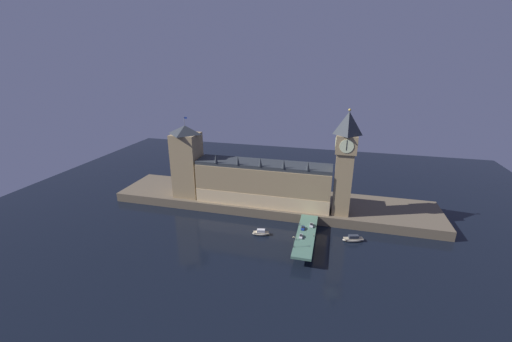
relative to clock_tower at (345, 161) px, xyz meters
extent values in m
plane|color=black|center=(-46.57, -26.59, -40.58)|extent=(400.00, 400.00, 0.00)
cube|color=brown|center=(-46.57, 12.41, -37.50)|extent=(220.00, 42.00, 6.15)
cube|color=#9E845B|center=(-50.51, 3.20, -21.48)|extent=(88.19, 18.57, 25.89)
cube|color=beige|center=(-50.51, -6.21, -29.77)|extent=(88.19, 0.20, 9.32)
cube|color=#2D3338|center=(-50.51, 3.20, -7.34)|extent=(88.19, 17.09, 2.40)
cone|color=#2D3338|center=(-79.90, -4.69, -3.29)|extent=(2.40, 2.40, 5.70)
cone|color=#2D3338|center=(-65.21, -4.69, -3.29)|extent=(2.40, 2.40, 5.70)
cone|color=#2D3338|center=(-50.51, -4.69, -3.29)|extent=(2.40, 2.40, 5.70)
cone|color=#2D3338|center=(-35.81, -4.69, -3.29)|extent=(2.40, 2.40, 5.70)
cone|color=#2D3338|center=(-21.11, -4.69, -3.29)|extent=(2.40, 2.40, 5.70)
cube|color=#9E845B|center=(0.00, 0.00, -14.72)|extent=(10.17, 10.17, 39.42)
cube|color=#9E845B|center=(0.00, 0.00, 10.37)|extent=(12.00, 12.00, 10.75)
cylinder|color=beige|center=(0.00, -6.13, 10.37)|extent=(7.91, 0.25, 7.91)
cylinder|color=beige|center=(0.00, 6.13, 10.37)|extent=(7.91, 0.25, 7.91)
cylinder|color=beige|center=(6.13, 0.00, 10.37)|extent=(0.25, 7.91, 7.91)
cylinder|color=beige|center=(-6.13, 0.00, 10.37)|extent=(0.25, 7.91, 7.91)
cube|color=black|center=(0.00, -6.31, 10.96)|extent=(0.36, 0.10, 5.93)
pyramid|color=#2D3338|center=(0.00, 0.00, 22.43)|extent=(12.00, 12.00, 13.37)
sphere|color=gold|center=(0.00, 0.00, 29.91)|extent=(1.60, 1.60, 1.60)
cube|color=#9E845B|center=(-104.54, 3.52, -12.36)|extent=(17.22, 17.22, 44.14)
pyramid|color=#2D3338|center=(-104.54, 3.52, 12.55)|extent=(17.56, 17.56, 5.67)
cylinder|color=#99999E|center=(-104.54, 3.52, 18.38)|extent=(0.24, 0.24, 6.00)
cube|color=navy|center=(-103.44, 3.52, 20.48)|extent=(2.00, 0.08, 1.20)
cube|color=#4C7560|center=(-17.93, -31.59, -34.79)|extent=(10.05, 46.00, 1.40)
cube|color=brown|center=(-17.93, -39.25, -38.03)|extent=(8.54, 3.20, 5.09)
cube|color=brown|center=(-17.93, -23.92, -38.03)|extent=(8.54, 3.20, 5.09)
cube|color=navy|center=(-20.14, -26.69, -33.50)|extent=(1.89, 4.07, 0.83)
cube|color=black|center=(-20.14, -26.69, -32.86)|extent=(1.55, 1.83, 0.45)
cylinder|color=black|center=(-21.04, -25.43, -33.77)|extent=(0.22, 0.64, 0.64)
cylinder|color=black|center=(-19.24, -25.43, -33.77)|extent=(0.22, 0.64, 0.64)
cylinder|color=black|center=(-21.04, -27.96, -33.77)|extent=(0.22, 0.64, 0.64)
cylinder|color=black|center=(-19.24, -27.96, -33.77)|extent=(0.22, 0.64, 0.64)
cube|color=silver|center=(-20.14, -35.90, -33.49)|extent=(1.73, 4.10, 0.84)
cube|color=black|center=(-20.14, -35.90, -32.85)|extent=(1.42, 1.85, 0.45)
cylinder|color=black|center=(-20.96, -34.63, -33.77)|extent=(0.22, 0.64, 0.64)
cylinder|color=black|center=(-19.32, -34.63, -33.77)|extent=(0.22, 0.64, 0.64)
cylinder|color=black|center=(-20.96, -37.18, -33.77)|extent=(0.22, 0.64, 0.64)
cylinder|color=black|center=(-19.32, -37.18, -33.77)|extent=(0.22, 0.64, 0.64)
cube|color=silver|center=(-15.72, -22.41, -33.44)|extent=(1.96, 4.38, 0.94)
cube|color=black|center=(-15.72, -22.41, -32.75)|extent=(1.60, 1.97, 0.45)
cylinder|color=black|center=(-14.79, -23.77, -33.77)|extent=(0.22, 0.64, 0.64)
cylinder|color=black|center=(-16.65, -23.77, -33.77)|extent=(0.22, 0.64, 0.64)
cylinder|color=black|center=(-14.79, -21.05, -33.77)|extent=(0.22, 0.64, 0.64)
cylinder|color=black|center=(-16.65, -21.05, -33.77)|extent=(0.22, 0.64, 0.64)
cylinder|color=black|center=(-22.35, -39.21, -33.67)|extent=(0.28, 0.28, 0.83)
cylinder|color=gray|center=(-22.35, -39.21, -32.91)|extent=(0.38, 0.38, 0.69)
sphere|color=tan|center=(-22.35, -39.21, -32.45)|extent=(0.23, 0.23, 0.23)
cylinder|color=black|center=(-13.51, -33.15, -33.70)|extent=(0.28, 0.28, 0.78)
cylinder|color=gray|center=(-13.51, -33.15, -32.99)|extent=(0.38, 0.38, 0.65)
sphere|color=tan|center=(-13.51, -33.15, -32.56)|extent=(0.21, 0.21, 0.21)
cylinder|color=black|center=(-22.35, -22.90, -33.66)|extent=(0.28, 0.28, 0.86)
cylinder|color=navy|center=(-22.35, -22.90, -32.87)|extent=(0.38, 0.38, 0.72)
sphere|color=tan|center=(-22.35, -22.90, -32.40)|extent=(0.23, 0.23, 0.23)
cylinder|color=#2D3333|center=(-22.75, -46.31, -33.84)|extent=(0.56, 0.56, 0.50)
cylinder|color=#2D3333|center=(-22.75, -46.31, -31.06)|extent=(0.18, 0.18, 5.07)
sphere|color=#F9E5A3|center=(-22.75, -46.31, -27.97)|extent=(0.60, 0.60, 0.60)
sphere|color=#F9E5A3|center=(-23.20, -46.31, -28.32)|extent=(0.44, 0.44, 0.44)
sphere|color=#F9E5A3|center=(-22.30, -46.31, -28.32)|extent=(0.44, 0.44, 0.44)
ellipsoid|color=#B2A893|center=(-44.20, -28.14, -39.69)|extent=(10.72, 5.59, 1.77)
cube|color=tan|center=(-44.20, -28.14, -38.89)|extent=(9.38, 4.63, 0.24)
cube|color=silver|center=(-44.20, -28.14, -37.88)|extent=(4.95, 3.12, 1.77)
ellipsoid|color=#B2A893|center=(7.99, -21.72, -39.64)|extent=(12.70, 6.70, 1.87)
cube|color=tan|center=(7.99, -21.72, -38.79)|extent=(11.10, 5.62, 0.24)
cube|color=#2D333D|center=(7.99, -21.72, -37.73)|extent=(5.88, 3.62, 1.87)
camera|label=1|loc=(-6.81, -184.99, 55.76)|focal=22.00mm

